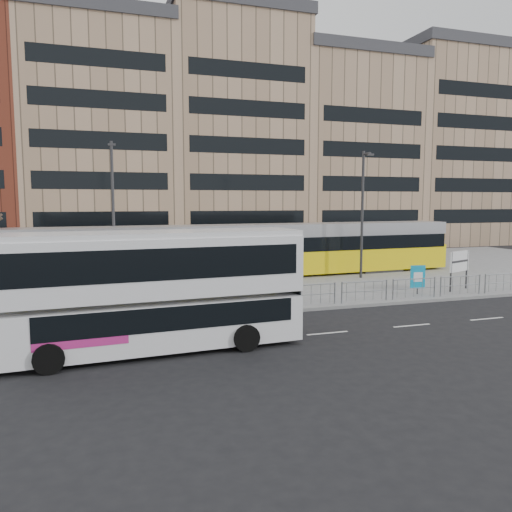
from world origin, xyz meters
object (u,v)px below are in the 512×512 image
object	(u,v)px
station_sign	(459,263)
tram	(251,251)
lamp_post_east	(363,210)
double_decker_bus	(151,287)
ad_panel	(418,277)
traffic_light_west	(230,270)
pedestrian	(173,280)
lamp_post_west	(113,207)

from	to	relation	value
station_sign	tram	bearing A→B (deg)	118.23
station_sign	lamp_post_east	bearing A→B (deg)	94.85
double_decker_bus	ad_panel	world-z (taller)	double_decker_bus
traffic_light_west	lamp_post_east	distance (m)	13.61
double_decker_bus	lamp_post_east	xyz separation A→B (m)	(15.33, 12.06, 2.46)
ad_panel	double_decker_bus	bearing A→B (deg)	-151.64
pedestrian	traffic_light_west	bearing A→B (deg)	-162.74
station_sign	traffic_light_west	xyz separation A→B (m)	(-14.17, -1.33, 0.38)
pedestrian	ad_panel	bearing A→B (deg)	-111.07
traffic_light_west	tram	bearing A→B (deg)	78.95
lamp_post_west	double_decker_bus	bearing A→B (deg)	-87.57
tram	lamp_post_east	size ratio (longest dim) A/B	3.63
ad_panel	pedestrian	size ratio (longest dim) A/B	0.97
lamp_post_west	lamp_post_east	world-z (taller)	lamp_post_west
station_sign	ad_panel	xyz separation A→B (m)	(-3.07, -0.35, -0.64)
pedestrian	lamp_post_east	size ratio (longest dim) A/B	0.20
tram	ad_panel	distance (m)	11.25
pedestrian	lamp_post_west	distance (m)	7.43
station_sign	lamp_post_east	xyz separation A→B (m)	(-2.98, 5.97, 3.02)
double_decker_bus	station_sign	xyz separation A→B (m)	(18.32, 6.10, -0.56)
tram	lamp_post_east	world-z (taller)	lamp_post_east
lamp_post_east	lamp_post_west	bearing A→B (deg)	168.77
station_sign	ad_panel	world-z (taller)	station_sign
station_sign	lamp_post_east	size ratio (longest dim) A/B	0.27
double_decker_bus	lamp_post_west	xyz separation A→B (m)	(-0.65, 15.24, 2.67)
station_sign	lamp_post_east	distance (m)	7.32
tram	lamp_post_east	bearing A→B (deg)	-22.29
double_decker_bus	lamp_post_east	size ratio (longest dim) A/B	1.27
pedestrian	lamp_post_west	bearing A→B (deg)	22.80
tram	station_sign	distance (m)	13.11
tram	lamp_post_west	world-z (taller)	lamp_post_west
tram	ad_panel	size ratio (longest dim) A/B	18.99
double_decker_bus	ad_panel	size ratio (longest dim) A/B	6.66
ad_panel	tram	bearing A→B (deg)	136.09
ad_panel	lamp_post_west	bearing A→B (deg)	156.86
tram	traffic_light_west	world-z (taller)	tram
double_decker_bus	lamp_post_east	world-z (taller)	lamp_post_east
ad_panel	traffic_light_west	size ratio (longest dim) A/B	0.52
double_decker_bus	traffic_light_west	bearing A→B (deg)	45.63
double_decker_bus	pedestrian	distance (m)	10.00
tram	ad_panel	xyz separation A→B (m)	(6.96, -8.79, -0.86)
ad_panel	lamp_post_east	distance (m)	7.30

